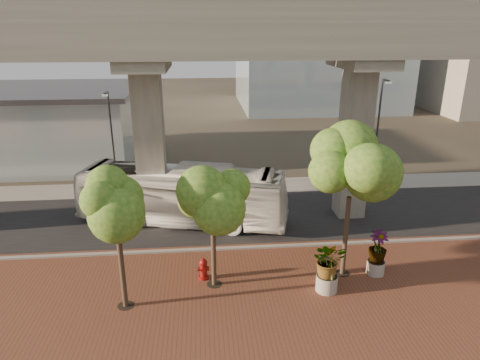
{
  "coord_description": "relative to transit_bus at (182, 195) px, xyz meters",
  "views": [
    {
      "loc": [
        -3.02,
        -22.04,
        11.14
      ],
      "look_at": [
        -0.98,
        0.5,
        3.04
      ],
      "focal_mm": 32.0,
      "sensor_mm": 36.0,
      "label": 1
    }
  ],
  "objects": [
    {
      "name": "streetlamp_west",
      "position": [
        -4.87,
        5.34,
        2.44
      ],
      "size": [
        0.35,
        1.03,
        7.14
      ],
      "color": "#2A292E",
      "rests_on": "ground"
    },
    {
      "name": "planter_front",
      "position": [
        6.59,
        -7.86,
        -0.25
      ],
      "size": [
        2.13,
        2.13,
        2.35
      ],
      "color": "#9E9A8E",
      "rests_on": "ground"
    },
    {
      "name": "planter_right",
      "position": [
        9.3,
        -6.72,
        -0.35
      ],
      "size": [
        2.05,
        2.05,
        2.19
      ],
      "color": "#A39E93",
      "rests_on": "ground"
    },
    {
      "name": "ground",
      "position": [
        4.3,
        -1.73,
        -1.74
      ],
      "size": [
        160.0,
        160.0,
        0.0
      ],
      "primitive_type": "plane",
      "color": "#332D25",
      "rests_on": "ground"
    },
    {
      "name": "far_sidewalk",
      "position": [
        4.3,
        5.77,
        -1.71
      ],
      "size": [
        90.0,
        3.0,
        0.06
      ],
      "primitive_type": "cube",
      "color": "gray",
      "rests_on": "ground"
    },
    {
      "name": "asphalt_road",
      "position": [
        4.3,
        0.27,
        -1.72
      ],
      "size": [
        90.0,
        8.0,
        0.04
      ],
      "primitive_type": "cube",
      "color": "black",
      "rests_on": "ground"
    },
    {
      "name": "fire_hydrant",
      "position": [
        1.15,
        -6.39,
        -1.17
      ],
      "size": [
        0.53,
        0.48,
        1.06
      ],
      "color": "maroon",
      "rests_on": "ground"
    },
    {
      "name": "streetlamp_east",
      "position": [
        13.74,
        4.98,
        2.82
      ],
      "size": [
        0.39,
        1.13,
        7.8
      ],
      "color": "#2F3034",
      "rests_on": "ground"
    },
    {
      "name": "street_tree_far_west",
      "position": [
        -2.15,
        -8.21,
        2.78
      ],
      "size": [
        3.24,
        3.24,
        5.95
      ],
      "color": "#49372A",
      "rests_on": "ground"
    },
    {
      "name": "planter_left",
      "position": [
        6.73,
        -7.3,
        -0.46
      ],
      "size": [
        1.83,
        1.83,
        2.01
      ],
      "color": "#AEAB9D",
      "rests_on": "ground"
    },
    {
      "name": "street_tree_near_east",
      "position": [
        7.75,
        -6.57,
        3.49
      ],
      "size": [
        4.27,
        4.27,
        7.13
      ],
      "color": "#49372A",
      "rests_on": "ground"
    },
    {
      "name": "station_pavilion",
      "position": [
        -15.7,
        14.27,
        1.48
      ],
      "size": [
        23.0,
        13.0,
        6.3
      ],
      "color": "silver",
      "rests_on": "ground"
    },
    {
      "name": "brick_plaza",
      "position": [
        4.3,
        -9.73,
        -1.71
      ],
      "size": [
        70.0,
        13.0,
        0.06
      ],
      "primitive_type": "cube",
      "color": "brown",
      "rests_on": "ground"
    },
    {
      "name": "curb_strip",
      "position": [
        4.3,
        -3.73,
        -1.66
      ],
      "size": [
        70.0,
        0.25,
        0.16
      ],
      "primitive_type": "cube",
      "color": "gray",
      "rests_on": "ground"
    },
    {
      "name": "transit_viaduct",
      "position": [
        4.3,
        0.27,
        5.55
      ],
      "size": [
        72.0,
        5.6,
        12.4
      ],
      "color": "gray",
      "rests_on": "ground"
    },
    {
      "name": "street_tree_near_west",
      "position": [
        1.63,
        -6.94,
        2.81
      ],
      "size": [
        3.72,
        3.72,
        6.2
      ],
      "color": "#49372A",
      "rests_on": "ground"
    },
    {
      "name": "transit_bus",
      "position": [
        0.0,
        0.0,
        0.0
      ],
      "size": [
        12.78,
        6.07,
        3.47
      ],
      "primitive_type": "imported",
      "rotation": [
        0.0,
        0.0,
        1.31
      ],
      "color": "silver",
      "rests_on": "ground"
    }
  ]
}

